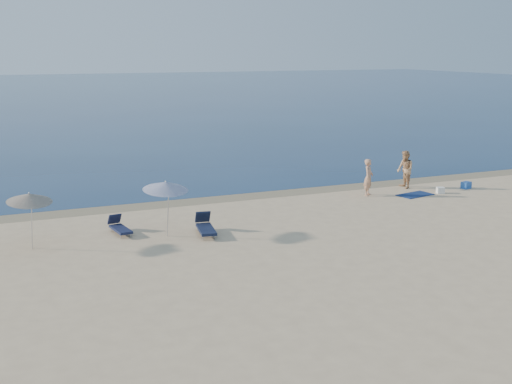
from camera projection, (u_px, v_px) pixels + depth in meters
sea at (83, 92)px, 105.35m from camera, size 240.00×160.00×0.01m
wet_sand_strip at (299, 191)px, 32.66m from camera, size 240.00×1.60×0.00m
person_left at (368, 177)px, 31.59m from camera, size 0.78×0.78×1.82m
person_right at (405, 169)px, 33.26m from camera, size 0.87×1.05×1.96m
beach_towel at (415, 195)px, 31.84m from camera, size 1.96×1.34×0.03m
white_bag at (440, 190)px, 32.21m from camera, size 0.44×0.41×0.31m
blue_cooler at (466, 185)px, 33.30m from camera, size 0.57×0.48×0.35m
umbrella_near at (166, 186)px, 24.59m from camera, size 2.06×2.08×2.28m
umbrella_far at (29, 198)px, 23.07m from camera, size 2.11×2.12×2.17m
lounger_left at (120, 227)px, 25.20m from camera, size 0.75×1.61×0.68m
lounger_right at (206, 227)px, 25.09m from camera, size 0.85×1.87×0.79m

